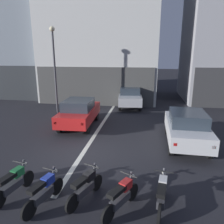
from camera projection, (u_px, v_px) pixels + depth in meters
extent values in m
plane|color=#232328|center=(82.00, 154.00, 9.25)|extent=(120.00, 120.00, 0.00)
cube|color=silver|center=(107.00, 116.00, 14.97)|extent=(0.20, 18.00, 0.01)
cube|color=silver|center=(104.00, 16.00, 20.46)|extent=(10.29, 8.86, 15.52)
cube|color=#454543|center=(94.00, 87.00, 17.78)|extent=(9.88, 0.10, 3.20)
cylinder|color=black|center=(74.00, 115.00, 14.18)|extent=(0.20, 0.65, 0.64)
cylinder|color=black|center=(97.00, 115.00, 14.00)|extent=(0.20, 0.65, 0.64)
cylinder|color=black|center=(60.00, 127.00, 11.69)|extent=(0.20, 0.65, 0.64)
cylinder|color=black|center=(87.00, 128.00, 11.50)|extent=(0.20, 0.65, 0.64)
cube|color=red|center=(79.00, 114.00, 12.73)|extent=(1.91, 4.16, 0.66)
cube|color=#2D3842|center=(78.00, 104.00, 12.43)|extent=(1.62, 2.02, 0.56)
cube|color=red|center=(55.00, 123.00, 10.87)|extent=(0.14, 0.07, 0.12)
cube|color=red|center=(82.00, 124.00, 10.70)|extent=(0.14, 0.07, 0.12)
cylinder|color=black|center=(167.00, 128.00, 11.57)|extent=(0.19, 0.64, 0.64)
cylinder|color=black|center=(197.00, 130.00, 11.29)|extent=(0.19, 0.64, 0.64)
cylinder|color=black|center=(171.00, 148.00, 9.10)|extent=(0.19, 0.64, 0.64)
cylinder|color=black|center=(210.00, 151.00, 8.82)|extent=(0.19, 0.64, 0.64)
cube|color=silver|center=(186.00, 129.00, 10.08)|extent=(1.86, 4.14, 0.66)
cube|color=#2D3842|center=(188.00, 118.00, 9.78)|extent=(1.59, 2.00, 0.56)
cube|color=red|center=(175.00, 144.00, 8.28)|extent=(0.14, 0.06, 0.12)
cube|color=red|center=(214.00, 147.00, 8.03)|extent=(0.14, 0.06, 0.12)
cylinder|color=black|center=(140.00, 107.00, 16.31)|extent=(0.24, 0.65, 0.64)
cylinder|color=black|center=(120.00, 106.00, 16.41)|extent=(0.24, 0.65, 0.64)
cylinder|color=black|center=(138.00, 100.00, 18.82)|extent=(0.24, 0.65, 0.64)
cylinder|color=black|center=(121.00, 100.00, 18.92)|extent=(0.24, 0.65, 0.64)
cube|color=#B7BABF|center=(130.00, 98.00, 17.50)|extent=(2.12, 4.24, 0.66)
cube|color=#2D3842|center=(130.00, 90.00, 17.49)|extent=(1.72, 2.10, 0.56)
cube|color=red|center=(137.00, 93.00, 19.39)|extent=(0.14, 0.07, 0.12)
cube|color=red|center=(122.00, 93.00, 19.48)|extent=(0.14, 0.07, 0.12)
cylinder|color=#47474C|center=(55.00, 74.00, 15.22)|extent=(0.14, 0.14, 5.68)
sphere|color=beige|center=(52.00, 29.00, 14.44)|extent=(0.36, 0.36, 0.36)
cylinder|color=black|center=(28.00, 179.00, 6.95)|extent=(0.17, 0.52, 0.52)
cube|color=#38383D|center=(12.00, 186.00, 6.35)|extent=(0.34, 0.76, 0.22)
cube|color=black|center=(7.00, 179.00, 6.12)|extent=(0.34, 0.63, 0.12)
cube|color=#1E7238|center=(17.00, 172.00, 6.50)|extent=(0.29, 0.40, 0.24)
cylinder|color=#4C4C51|center=(23.00, 171.00, 6.71)|extent=(0.12, 0.25, 0.70)
cylinder|color=black|center=(20.00, 163.00, 6.56)|extent=(0.55, 0.15, 0.04)
sphere|color=silver|center=(25.00, 164.00, 6.78)|extent=(0.12, 0.12, 0.12)
cylinder|color=black|center=(57.00, 186.00, 6.54)|extent=(0.20, 0.52, 0.52)
cylinder|color=black|center=(29.00, 210.00, 5.52)|extent=(0.20, 0.52, 0.52)
cube|color=#38383D|center=(43.00, 195.00, 5.96)|extent=(0.38, 0.76, 0.22)
cube|color=black|center=(37.00, 187.00, 5.73)|extent=(0.37, 0.64, 0.12)
cube|color=#233DB7|center=(48.00, 180.00, 6.10)|extent=(0.30, 0.40, 0.24)
cylinder|color=#4C4C51|center=(53.00, 178.00, 6.31)|extent=(0.13, 0.25, 0.70)
cylinder|color=black|center=(50.00, 170.00, 6.15)|extent=(0.54, 0.18, 0.04)
sphere|color=silver|center=(55.00, 171.00, 6.38)|extent=(0.12, 0.12, 0.12)
cylinder|color=black|center=(97.00, 183.00, 6.73)|extent=(0.26, 0.51, 0.52)
cylinder|color=black|center=(72.00, 204.00, 5.78)|extent=(0.26, 0.51, 0.52)
cube|color=#38383D|center=(84.00, 190.00, 6.18)|extent=(0.46, 0.76, 0.22)
cube|color=black|center=(80.00, 182.00, 5.96)|extent=(0.43, 0.64, 0.12)
cube|color=black|center=(89.00, 176.00, 6.31)|extent=(0.34, 0.42, 0.24)
cylinder|color=#4C4C51|center=(94.00, 174.00, 6.51)|extent=(0.15, 0.25, 0.70)
cylinder|color=black|center=(92.00, 166.00, 6.36)|extent=(0.52, 0.24, 0.04)
sphere|color=silver|center=(96.00, 168.00, 6.57)|extent=(0.12, 0.12, 0.12)
cylinder|color=black|center=(132.00, 192.00, 6.26)|extent=(0.31, 0.49, 0.52)
cylinder|color=black|center=(108.00, 215.00, 5.38)|extent=(0.31, 0.49, 0.52)
cube|color=#38383D|center=(120.00, 200.00, 5.75)|extent=(0.53, 0.74, 0.22)
cube|color=black|center=(117.00, 192.00, 5.54)|extent=(0.48, 0.63, 0.12)
cube|color=red|center=(126.00, 185.00, 5.86)|extent=(0.36, 0.42, 0.24)
cylinder|color=#4C4C51|center=(130.00, 183.00, 6.05)|extent=(0.17, 0.24, 0.70)
cylinder|color=black|center=(129.00, 174.00, 5.90)|extent=(0.50, 0.29, 0.04)
sphere|color=silver|center=(132.00, 176.00, 6.10)|extent=(0.12, 0.12, 0.12)
cylinder|color=black|center=(163.00, 188.00, 6.44)|extent=(0.15, 0.52, 0.52)
cylinder|color=black|center=(159.00, 214.00, 5.39)|extent=(0.15, 0.52, 0.52)
cube|color=#38383D|center=(161.00, 198.00, 5.84)|extent=(0.31, 0.76, 0.22)
cube|color=black|center=(162.00, 190.00, 5.61)|extent=(0.31, 0.63, 0.12)
cube|color=silver|center=(163.00, 182.00, 5.99)|extent=(0.27, 0.39, 0.24)
cylinder|color=#4C4C51|center=(163.00, 180.00, 6.21)|extent=(0.10, 0.25, 0.70)
cylinder|color=black|center=(164.00, 172.00, 6.05)|extent=(0.55, 0.12, 0.04)
sphere|color=silver|center=(164.00, 173.00, 6.28)|extent=(0.12, 0.12, 0.12)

